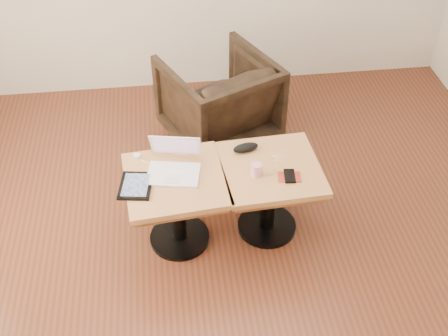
{
  "coord_description": "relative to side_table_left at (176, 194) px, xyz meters",
  "views": [
    {
      "loc": [
        -0.35,
        -2.27,
        2.88
      ],
      "look_at": [
        -0.03,
        0.3,
        0.61
      ],
      "focal_mm": 45.0,
      "sensor_mm": 36.0,
      "label": 1
    }
  ],
  "objects": [
    {
      "name": "phone_on_sleeve",
      "position": [
        0.7,
        -0.08,
        0.15
      ],
      "size": [
        0.15,
        0.13,
        0.02
      ],
      "rotation": [
        0.0,
        0.0,
        -0.11
      ],
      "color": "maroon",
      "rests_on": "side_table_right"
    },
    {
      "name": "charging_adapter",
      "position": [
        -0.23,
        0.23,
        0.15
      ],
      "size": [
        0.05,
        0.05,
        0.02
      ],
      "primitive_type": "cube",
      "rotation": [
        0.0,
        0.0,
        -0.22
      ],
      "color": "white",
      "rests_on": "side_table_left"
    },
    {
      "name": "side_table_left",
      "position": [
        0.0,
        0.0,
        0.0
      ],
      "size": [
        0.67,
        0.67,
        0.56
      ],
      "rotation": [
        0.0,
        0.0,
        0.09
      ],
      "color": "black",
      "rests_on": "ground"
    },
    {
      "name": "earbuds_tangle",
      "position": [
        0.67,
        0.11,
        0.15
      ],
      "size": [
        0.08,
        0.05,
        0.02
      ],
      "color": "white",
      "rests_on": "side_table_right"
    },
    {
      "name": "tablet",
      "position": [
        -0.24,
        -0.05,
        0.15
      ],
      "size": [
        0.23,
        0.27,
        0.02
      ],
      "rotation": [
        0.0,
        0.0,
        -0.16
      ],
      "color": "black",
      "rests_on": "side_table_left"
    },
    {
      "name": "glasses_case",
      "position": [
        0.47,
        0.21,
        0.17
      ],
      "size": [
        0.18,
        0.11,
        0.05
      ],
      "primitive_type": "ellipsoid",
      "rotation": [
        0.0,
        0.0,
        0.22
      ],
      "color": "black",
      "rests_on": "side_table_right"
    },
    {
      "name": "side_table_right",
      "position": [
        0.61,
        0.03,
        0.0
      ],
      "size": [
        0.65,
        0.65,
        0.56
      ],
      "rotation": [
        0.0,
        0.0,
        0.05
      ],
      "color": "black",
      "rests_on": "ground"
    },
    {
      "name": "armchair",
      "position": [
        0.4,
        1.09,
        -0.06
      ],
      "size": [
        1.03,
        1.04,
        0.72
      ],
      "primitive_type": "imported",
      "rotation": [
        0.0,
        0.0,
        3.58
      ],
      "color": "black",
      "rests_on": "ground"
    },
    {
      "name": "laptop",
      "position": [
        -0.0,
        0.07,
        0.18
      ],
      "size": [
        0.37,
        0.36,
        0.22
      ],
      "rotation": [
        0.0,
        0.0,
        -0.19
      ],
      "color": "white",
      "rests_on": "side_table_left"
    },
    {
      "name": "striped_cup",
      "position": [
        0.5,
        -0.03,
        0.18
      ],
      "size": [
        0.09,
        0.09,
        0.09
      ],
      "primitive_type": "cylinder",
      "rotation": [
        0.0,
        0.0,
        0.42
      ],
      "color": "#DA4E83",
      "rests_on": "side_table_right"
    },
    {
      "name": "room_shell",
      "position": [
        0.34,
        -0.3,
        0.93
      ],
      "size": [
        4.52,
        4.52,
        2.71
      ],
      "color": "#482814",
      "rests_on": "ground"
    }
  ]
}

